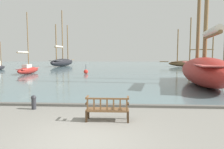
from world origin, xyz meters
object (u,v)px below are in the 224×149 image
park_bench (107,109)px  sailboat_nearest_port (205,69)px  sailboat_distant_harbor (28,69)px  sailboat_far_port (191,63)px  sailboat_far_starboard (62,61)px  mooring_bollard (34,101)px  channel_buoy (86,72)px

park_bench → sailboat_nearest_port: sailboat_nearest_port is taller
park_bench → sailboat_distant_harbor: 22.35m
sailboat_far_port → sailboat_distant_harbor: 33.56m
park_bench → sailboat_far_starboard: bearing=109.5°
sailboat_far_starboard → sailboat_nearest_port: size_ratio=0.99×
sailboat_far_port → sailboat_far_starboard: 29.40m
sailboat_nearest_port → sailboat_far_port: bearing=73.9°
sailboat_far_port → mooring_bollard: size_ratio=17.42×
park_bench → sailboat_nearest_port: 11.93m
sailboat_nearest_port → mooring_bollard: bearing=-143.5°
sailboat_far_starboard → sailboat_distant_harbor: 20.73m
channel_buoy → sailboat_far_port: bearing=43.2°
sailboat_far_starboard → mooring_bollard: bearing=-74.6°
sailboat_far_port → channel_buoy: 27.27m
sailboat_nearest_port → mooring_bollard: size_ratio=20.29×
park_bench → channel_buoy: 19.64m
sailboat_far_port → park_bench: bearing=-112.2°
sailboat_far_port → mooring_bollard: sailboat_far_port is taller
mooring_bollard → channel_buoy: bearing=93.1°
park_bench → sailboat_nearest_port: size_ratio=0.12×
sailboat_far_starboard → sailboat_distant_harbor: (1.74, -20.65, -0.51)m
sailboat_nearest_port → mooring_bollard: sailboat_nearest_port is taller
park_bench → channel_buoy: channel_buoy is taller
park_bench → sailboat_distant_harbor: size_ratio=0.20×
channel_buoy → mooring_bollard: bearing=-86.9°
sailboat_far_port → channel_buoy: size_ratio=8.82×
park_bench → sailboat_far_port: sailboat_far_port is taller
sailboat_far_starboard → sailboat_distant_harbor: sailboat_far_starboard is taller
sailboat_far_starboard → sailboat_distant_harbor: bearing=-85.2°
sailboat_nearest_port → sailboat_distant_harbor: size_ratio=1.62×
sailboat_far_port → mooring_bollard: bearing=-117.5°
mooring_bollard → sailboat_distant_harbor: bearing=116.7°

